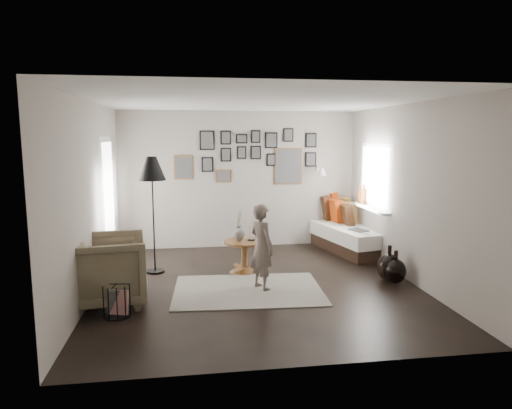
{
  "coord_description": "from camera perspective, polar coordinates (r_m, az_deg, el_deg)",
  "views": [
    {
      "loc": [
        -0.94,
        -6.26,
        2.12
      ],
      "look_at": [
        0.05,
        0.5,
        1.1
      ],
      "focal_mm": 32.0,
      "sensor_mm": 36.0,
      "label": 1
    }
  ],
  "objects": [
    {
      "name": "wall_back",
      "position": [
        8.75,
        -2.13,
        3.11
      ],
      "size": [
        4.5,
        0.0,
        4.5
      ],
      "primitive_type": "plane",
      "rotation": [
        1.57,
        0.0,
        0.0
      ],
      "color": "#A2998D",
      "rests_on": "ground"
    },
    {
      "name": "gallery_wall",
      "position": [
        8.74,
        -0.25,
        6.02
      ],
      "size": [
        2.74,
        0.03,
        1.08
      ],
      "color": "brown",
      "rests_on": "wall_back"
    },
    {
      "name": "wall_left",
      "position": [
        6.45,
        -19.97,
        0.67
      ],
      "size": [
        0.0,
        4.8,
        4.8
      ],
      "primitive_type": "plane",
      "rotation": [
        1.57,
        0.0,
        1.57
      ],
      "color": "#A2998D",
      "rests_on": "ground"
    },
    {
      "name": "armchair_cushion",
      "position": [
        6.19,
        -18.02,
        -7.31
      ],
      "size": [
        0.44,
        0.45,
        0.18
      ],
      "primitive_type": "cube",
      "rotation": [
        -0.21,
        0.0,
        0.1
      ],
      "color": "beige",
      "rests_on": "armchair"
    },
    {
      "name": "daybed",
      "position": [
        8.9,
        11.17,
        -3.26
      ],
      "size": [
        1.34,
        2.24,
        1.03
      ],
      "rotation": [
        0.0,
        0.0,
        0.22
      ],
      "color": "black",
      "rests_on": "ground"
    },
    {
      "name": "rug",
      "position": [
        6.45,
        -1.0,
        -10.64
      ],
      "size": [
        2.12,
        1.54,
        0.01
      ],
      "primitive_type": "cube",
      "rotation": [
        0.0,
        0.0,
        -0.06
      ],
      "color": "beige",
      "rests_on": "ground"
    },
    {
      "name": "demijohn_large",
      "position": [
        7.09,
        16.28,
        -7.52
      ],
      "size": [
        0.36,
        0.36,
        0.53
      ],
      "color": "black",
      "rests_on": "ground"
    },
    {
      "name": "floor_lamp",
      "position": [
        7.16,
        -12.89,
        3.87
      ],
      "size": [
        0.43,
        0.43,
        1.82
      ],
      "rotation": [
        0.0,
        0.0,
        0.26
      ],
      "color": "black",
      "rests_on": "ground"
    },
    {
      "name": "pedestal_table",
      "position": [
        7.23,
        -1.45,
        -6.64
      ],
      "size": [
        0.64,
        0.64,
        0.51
      ],
      "rotation": [
        0.0,
        0.0,
        -0.33
      ],
      "color": "brown",
      "rests_on": "ground"
    },
    {
      "name": "armchair",
      "position": [
        6.15,
        -18.09,
        -7.75
      ],
      "size": [
        1.1,
        1.07,
        0.89
      ],
      "primitive_type": "imported",
      "rotation": [
        0.0,
        0.0,
        1.7
      ],
      "color": "brown",
      "rests_on": "ground"
    },
    {
      "name": "wall_sconce",
      "position": [
        8.78,
        8.19,
        4.11
      ],
      "size": [
        0.18,
        0.36,
        0.16
      ],
      "color": "white",
      "rests_on": "wall_back"
    },
    {
      "name": "magazine_basket",
      "position": [
        5.78,
        -17.0,
        -11.37
      ],
      "size": [
        0.36,
        0.36,
        0.39
      ],
      "rotation": [
        0.0,
        0.0,
        -0.15
      ],
      "color": "black",
      "rests_on": "ground"
    },
    {
      "name": "ground",
      "position": [
        6.68,
        0.2,
        -10.02
      ],
      "size": [
        4.8,
        4.8,
        0.0
      ],
      "primitive_type": "plane",
      "color": "black",
      "rests_on": "ground"
    },
    {
      "name": "door_left",
      "position": [
        7.65,
        -17.98,
        0.03
      ],
      "size": [
        0.0,
        2.14,
        2.14
      ],
      "color": "white",
      "rests_on": "wall_left"
    },
    {
      "name": "demijohn_small",
      "position": [
        7.01,
        17.01,
        -7.94
      ],
      "size": [
        0.31,
        0.31,
        0.49
      ],
      "color": "black",
      "rests_on": "ground"
    },
    {
      "name": "wall_front",
      "position": [
        4.06,
        5.24,
        -3.21
      ],
      "size": [
        4.5,
        0.0,
        4.5
      ],
      "primitive_type": "plane",
      "rotation": [
        -1.57,
        0.0,
        0.0
      ],
      "color": "#A2998D",
      "rests_on": "ground"
    },
    {
      "name": "magazine_on_daybed",
      "position": [
        8.28,
        12.68,
        -3.14
      ],
      "size": [
        0.34,
        0.38,
        0.02
      ],
      "primitive_type": "cube",
      "rotation": [
        0.0,
        0.0,
        0.4
      ],
      "color": "black",
      "rests_on": "daybed"
    },
    {
      "name": "ceiling",
      "position": [
        6.35,
        0.21,
        12.82
      ],
      "size": [
        4.8,
        4.8,
        0.0
      ],
      "primitive_type": "plane",
      "rotation": [
        3.14,
        0.0,
        0.0
      ],
      "color": "white",
      "rests_on": "wall_back"
    },
    {
      "name": "wall_right",
      "position": [
        7.08,
        18.54,
        1.39
      ],
      "size": [
        0.0,
        4.8,
        4.8
      ],
      "primitive_type": "plane",
      "rotation": [
        1.57,
        0.0,
        -1.57
      ],
      "color": "#A2998D",
      "rests_on": "ground"
    },
    {
      "name": "candles",
      "position": [
        7.15,
        -0.59,
        -3.6
      ],
      "size": [
        0.11,
        0.11,
        0.24
      ],
      "color": "black",
      "rests_on": "pedestal_table"
    },
    {
      "name": "vase",
      "position": [
        7.14,
        -2.12,
        -3.41
      ],
      "size": [
        0.18,
        0.18,
        0.46
      ],
      "color": "black",
      "rests_on": "pedestal_table"
    },
    {
      "name": "window_right",
      "position": [
        8.3,
        13.8,
        0.02
      ],
      "size": [
        0.15,
        1.32,
        1.3
      ],
      "color": "white",
      "rests_on": "wall_right"
    },
    {
      "name": "child",
      "position": [
        6.36,
        0.73,
        -5.33
      ],
      "size": [
        0.46,
        0.52,
        1.21
      ],
      "primitive_type": "imported",
      "rotation": [
        0.0,
        0.0,
        2.06
      ],
      "color": "#6A5B54",
      "rests_on": "ground"
    }
  ]
}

